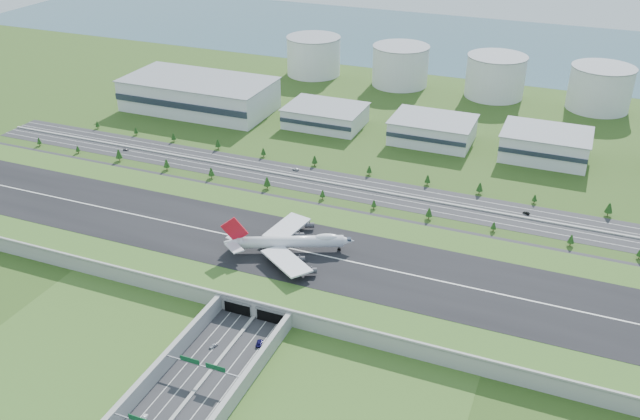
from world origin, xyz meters
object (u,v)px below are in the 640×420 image
at_px(car_4, 126,150).
at_px(car_7, 295,169).
at_px(car_2, 259,343).
at_px(fuel_tank_a, 314,56).
at_px(car_0, 213,346).
at_px(car_5, 526,213).
at_px(car_1, 144,419).
at_px(boeing_747, 289,242).

bearing_deg(car_4, car_7, -92.79).
relative_size(car_2, car_4, 1.38).
bearing_deg(fuel_tank_a, car_0, -73.65).
relative_size(fuel_tank_a, car_2, 9.13).
bearing_deg(car_5, car_2, -8.05).
bearing_deg(car_0, car_1, -73.19).
bearing_deg(boeing_747, fuel_tank_a, 86.31).
distance_m(boeing_747, car_2, 66.63).
relative_size(fuel_tank_a, car_1, 11.37).
height_order(fuel_tank_a, car_2, fuel_tank_a).
xyz_separation_m(boeing_747, car_5, (107.72, 103.11, -13.18)).
distance_m(fuel_tank_a, car_0, 402.19).
bearing_deg(car_5, fuel_tank_a, -111.79).
distance_m(boeing_747, car_1, 121.16).
xyz_separation_m(fuel_tank_a, car_2, (130.99, -376.52, -16.62)).
relative_size(boeing_747, car_1, 14.53).
distance_m(car_5, car_7, 152.69).
xyz_separation_m(boeing_747, car_0, (-3.78, -72.87, -13.18)).
bearing_deg(car_4, car_2, -139.94).
relative_size(car_2, car_7, 1.10).
height_order(boeing_747, car_7, boeing_747).
xyz_separation_m(car_0, car_1, (-2.86, -47.39, 0.03)).
bearing_deg(boeing_747, car_1, -117.34).
bearing_deg(car_1, car_2, 56.99).
bearing_deg(car_1, boeing_747, 74.01).
xyz_separation_m(fuel_tank_a, car_4, (-54.39, -220.58, -16.70)).
bearing_deg(car_2, car_4, -55.24).
height_order(car_2, car_4, car_2).
bearing_deg(fuel_tank_a, boeing_747, -69.51).
relative_size(boeing_747, car_5, 15.25).
distance_m(car_4, car_5, 279.21).
height_order(car_0, car_1, car_1).
xyz_separation_m(car_4, car_5, (278.99, 10.96, 0.01)).
height_order(boeing_747, car_2, boeing_747).
bearing_deg(car_2, fuel_tank_a, -85.99).
bearing_deg(car_0, car_4, 155.69).
distance_m(car_2, car_4, 242.25).
distance_m(car_1, car_4, 268.74).
height_order(fuel_tank_a, car_4, fuel_tank_a).
height_order(car_1, car_7, car_1).
bearing_deg(car_7, car_4, -76.33).
bearing_deg(car_4, boeing_747, -128.15).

